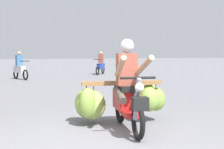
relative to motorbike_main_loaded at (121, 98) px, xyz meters
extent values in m
plane|color=slate|center=(-0.66, -1.30, -0.51)|extent=(120.00, 120.00, 0.00)
torus|color=black|center=(-0.05, -1.00, -0.23)|extent=(0.12, 0.56, 0.56)
torus|color=black|center=(0.04, 0.20, -0.23)|extent=(0.12, 0.56, 0.56)
cube|color=red|center=(-0.01, -0.50, -0.19)|extent=(0.28, 0.58, 0.08)
cube|color=red|center=(0.02, -0.10, -0.01)|extent=(0.33, 0.66, 0.36)
cube|color=black|center=(0.01, -0.18, 0.21)|extent=(0.30, 0.62, 0.10)
cylinder|color=gray|center=(-0.04, -0.94, 0.11)|extent=(0.09, 0.29, 0.69)
cylinder|color=black|center=(-0.05, -0.98, 0.45)|extent=(0.56, 0.08, 0.04)
sphere|color=silver|center=(-0.05, -1.06, 0.31)|extent=(0.14, 0.14, 0.14)
cube|color=black|center=(-0.05, -1.10, 0.07)|extent=(0.25, 0.18, 0.20)
cube|color=red|center=(-0.05, -1.00, 0.07)|extent=(0.12, 0.29, 0.04)
cube|color=olive|center=(0.03, 0.05, 0.27)|extent=(1.50, 0.21, 0.08)
cube|color=olive|center=(0.04, 0.23, 0.24)|extent=(1.35, 0.18, 0.06)
ellipsoid|color=#8DB150|center=(-0.58, 0.38, -0.14)|extent=(0.48, 0.44, 0.56)
cylinder|color=#998459|center=(-0.58, 0.38, 0.19)|extent=(0.02, 0.02, 0.17)
ellipsoid|color=#86A948|center=(0.68, 0.28, -0.03)|extent=(0.45, 0.40, 0.49)
cylinder|color=#998459|center=(0.68, 0.28, 0.23)|extent=(0.02, 0.02, 0.10)
ellipsoid|color=#7FA242|center=(-0.62, 0.02, -0.08)|extent=(0.36, 0.33, 0.55)
cylinder|color=#998459|center=(-0.62, 0.02, 0.22)|extent=(0.02, 0.02, 0.11)
ellipsoid|color=#83A645|center=(0.56, 0.03, -0.05)|extent=(0.45, 0.42, 0.48)
cylinder|color=#998459|center=(0.56, 0.03, 0.22)|extent=(0.02, 0.02, 0.12)
ellipsoid|color=#8CB04F|center=(-0.50, 0.11, -0.13)|extent=(0.47, 0.43, 0.53)
cylinder|color=#998459|center=(-0.50, 0.11, 0.19)|extent=(0.02, 0.02, 0.17)
ellipsoid|color=olive|center=(0.74, 0.10, -0.07)|extent=(0.47, 0.45, 0.45)
cylinder|color=#998459|center=(0.74, 0.10, 0.20)|extent=(0.02, 0.02, 0.15)
cube|color=#994738|center=(0.00, -0.30, 0.54)|extent=(0.36, 0.24, 0.56)
sphere|color=silver|center=(0.00, -0.32, 0.95)|extent=(0.24, 0.24, 0.24)
cylinder|color=tan|center=(0.17, -0.65, 0.60)|extent=(0.09, 0.72, 0.39)
cylinder|color=tan|center=(-0.21, -0.62, 0.60)|extent=(0.19, 0.72, 0.39)
cylinder|color=#4C4238|center=(0.14, -0.43, 0.11)|extent=(0.16, 0.45, 0.27)
cylinder|color=#4C4238|center=(-0.14, -0.41, 0.11)|extent=(0.16, 0.45, 0.27)
torus|color=black|center=(2.45, 12.26, -0.25)|extent=(0.34, 0.49, 0.52)
torus|color=black|center=(3.03, 13.20, -0.25)|extent=(0.34, 0.49, 0.52)
cube|color=navy|center=(2.79, 12.82, -0.01)|extent=(0.67, 0.89, 0.32)
cylinder|color=black|center=(2.48, 12.31, 0.41)|extent=(0.45, 0.29, 0.04)
cube|color=#994738|center=(2.80, 12.84, 0.44)|extent=(0.36, 0.33, 0.52)
sphere|color=tan|center=(2.79, 12.82, 0.79)|extent=(0.20, 0.20, 0.20)
torus|color=black|center=(-1.64, 10.04, -0.25)|extent=(0.29, 0.50, 0.52)
torus|color=black|center=(-2.11, 11.04, -0.25)|extent=(0.29, 0.50, 0.52)
cube|color=silver|center=(-1.92, 10.63, -0.01)|extent=(0.60, 0.92, 0.32)
cylinder|color=black|center=(-1.66, 10.09, 0.41)|extent=(0.47, 0.25, 0.04)
cube|color=#386699|center=(-1.93, 10.65, 0.44)|extent=(0.36, 0.31, 0.52)
sphere|color=tan|center=(-1.92, 10.63, 0.79)|extent=(0.20, 0.20, 0.20)
camera|label=1|loc=(-1.72, -5.37, 0.84)|focal=49.51mm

